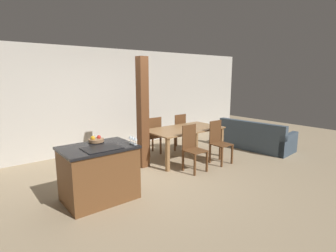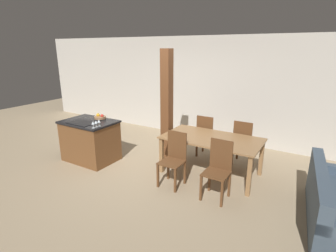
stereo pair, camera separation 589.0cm
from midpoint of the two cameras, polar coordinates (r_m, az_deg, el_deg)
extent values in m
plane|color=#9E896B|center=(4.55, -37.80, -20.44)|extent=(16.00, 16.00, 0.00)
cube|color=beige|center=(6.58, -39.66, 0.99)|extent=(11.20, 0.08, 2.70)
cube|color=brown|center=(4.37, -54.30, -17.76)|extent=(1.10, 0.77, 0.85)
cube|color=black|center=(4.21, -55.25, -12.28)|extent=(1.14, 0.81, 0.04)
cube|color=black|center=(4.06, -55.97, -12.76)|extent=(0.56, 0.40, 0.01)
cylinder|color=#99704C|center=(4.40, -53.35, -10.42)|extent=(0.25, 0.25, 0.05)
sphere|color=red|center=(4.38, -52.70, -9.75)|extent=(0.07, 0.07, 0.07)
sphere|color=gold|center=(4.40, -54.16, -9.87)|extent=(0.08, 0.08, 0.08)
cylinder|color=silver|center=(3.77, -49.40, -13.13)|extent=(0.06, 0.06, 0.00)
cylinder|color=silver|center=(3.75, -49.49, -12.57)|extent=(0.01, 0.01, 0.07)
cone|color=silver|center=(3.73, -49.64, -11.64)|extent=(0.06, 0.06, 0.06)
cylinder|color=silver|center=(3.84, -49.19, -12.71)|extent=(0.06, 0.06, 0.00)
cylinder|color=silver|center=(3.83, -49.28, -12.16)|extent=(0.01, 0.01, 0.07)
cone|color=silver|center=(3.80, -49.42, -11.24)|extent=(0.06, 0.06, 0.06)
cylinder|color=silver|center=(3.91, -48.99, -12.31)|extent=(0.06, 0.06, 0.00)
cylinder|color=silver|center=(3.90, -49.08, -11.76)|extent=(0.01, 0.01, 0.07)
cone|color=silver|center=(3.88, -49.22, -10.86)|extent=(0.06, 0.06, 0.06)
cube|color=olive|center=(4.90, -22.72, -7.34)|extent=(1.85, 1.01, 0.03)
cube|color=olive|center=(4.49, -31.66, -14.98)|extent=(0.07, 0.07, 0.72)
cube|color=olive|center=(4.93, -11.11, -11.20)|extent=(0.07, 0.07, 0.72)
cube|color=olive|center=(5.30, -32.90, -11.20)|extent=(0.07, 0.07, 0.72)
cube|color=olive|center=(5.68, -15.28, -8.37)|extent=(0.07, 0.07, 0.72)
cube|color=brown|center=(4.18, -24.90, -14.83)|extent=(0.40, 0.40, 0.02)
cube|color=brown|center=(4.25, -25.82, -10.58)|extent=(0.38, 0.02, 0.51)
cube|color=brown|center=(4.10, -26.52, -19.14)|extent=(0.04, 0.04, 0.44)
cube|color=brown|center=(4.17, -21.53, -18.21)|extent=(0.04, 0.04, 0.44)
cube|color=brown|center=(4.41, -27.56, -17.04)|extent=(0.04, 0.04, 0.44)
cube|color=brown|center=(4.47, -22.94, -16.23)|extent=(0.04, 0.04, 0.44)
cube|color=brown|center=(4.41, -14.12, -12.72)|extent=(0.40, 0.40, 0.02)
cube|color=brown|center=(4.48, -15.31, -8.76)|extent=(0.38, 0.02, 0.51)
cube|color=brown|center=(4.30, -15.18, -16.83)|extent=(0.04, 0.04, 0.44)
cube|color=brown|center=(4.43, -10.83, -15.76)|extent=(0.04, 0.04, 0.44)
cube|color=brown|center=(4.60, -17.01, -15.04)|extent=(0.04, 0.04, 0.44)
cube|color=brown|center=(4.72, -12.91, -14.12)|extent=(0.04, 0.04, 0.44)
cube|color=brown|center=(5.66, -28.91, -8.45)|extent=(0.40, 0.40, 0.02)
cube|color=brown|center=(5.40, -28.81, -6.36)|extent=(0.38, 0.02, 0.51)
cube|color=brown|center=(5.93, -27.30, -9.83)|extent=(0.04, 0.04, 0.44)
cube|color=brown|center=(5.88, -30.72, -10.32)|extent=(0.04, 0.04, 0.44)
cube|color=brown|center=(5.60, -26.55, -10.95)|extent=(0.04, 0.04, 0.44)
cube|color=brown|center=(5.55, -30.18, -11.49)|extent=(0.04, 0.04, 0.44)
cube|color=brown|center=(5.84, -20.80, -7.22)|extent=(0.40, 0.40, 0.02)
cube|color=brown|center=(5.59, -20.38, -5.14)|extent=(0.38, 0.02, 0.51)
cube|color=brown|center=(6.12, -19.59, -8.59)|extent=(0.04, 0.04, 0.44)
cube|color=brown|center=(6.02, -22.80, -9.12)|extent=(0.04, 0.04, 0.44)
cube|color=brown|center=(5.80, -18.41, -9.58)|extent=(0.04, 0.04, 0.44)
cube|color=brown|center=(5.70, -21.79, -10.18)|extent=(0.04, 0.04, 0.44)
cube|color=#3D4C5B|center=(5.58, 2.00, -10.01)|extent=(1.03, 1.96, 0.41)
cube|color=#3D4C5B|center=(5.22, -0.61, -6.91)|extent=(0.34, 1.90, 0.38)
cube|color=#3D4C5B|center=(5.03, 9.35, -11.69)|extent=(0.86, 0.22, 0.55)
cube|color=#3D4C5B|center=(6.16, -3.92, -7.30)|extent=(0.86, 0.22, 0.55)
cube|color=brown|center=(4.76, -36.27, -3.41)|extent=(0.20, 0.20, 2.39)
camera|label=1|loc=(2.95, -128.36, -10.86)|focal=28.00mm
camera|label=2|loc=(2.95, 51.64, 10.86)|focal=28.00mm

